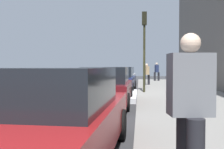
{
  "coord_description": "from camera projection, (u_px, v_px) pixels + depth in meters",
  "views": [
    {
      "loc": [
        -14.48,
        -1.09,
        1.53
      ],
      "look_at": [
        0.47,
        0.48,
        1.08
      ],
      "focal_mm": 41.41,
      "sensor_mm": 36.0,
      "label": 1
    }
  ],
  "objects": [
    {
      "name": "pedestrian_navy_coat",
      "position": [
        157.0,
        71.0,
        25.41
      ],
      "size": [
        0.53,
        0.58,
        1.78
      ],
      "color": "black",
      "rests_on": "sidewalk"
    },
    {
      "name": "lane_stripe_centre",
      "position": [
        64.0,
        93.0,
        14.89
      ],
      "size": [
        28.0,
        0.14,
        0.01
      ],
      "primitive_type": "cube",
      "color": "gold",
      "rests_on": "ground"
    },
    {
      "name": "traffic_light_pole",
      "position": [
        144.0,
        38.0,
        13.95
      ],
      "size": [
        0.35,
        0.26,
        4.33
      ],
      "color": "#2D2D19",
      "rests_on": "sidewalk"
    },
    {
      "name": "snow_bank_curb",
      "position": [
        131.0,
        95.0,
        12.79
      ],
      "size": [
        4.45,
        0.56,
        0.22
      ],
      "primitive_type": "cube",
      "color": "white",
      "rests_on": "ground"
    },
    {
      "name": "pedestrian_tan_coat",
      "position": [
        147.0,
        73.0,
        19.8
      ],
      "size": [
        0.51,
        0.51,
        1.62
      ],
      "color": "black",
      "rests_on": "sidewalk"
    },
    {
      "name": "parked_car_maroon",
      "position": [
        107.0,
        86.0,
        10.16
      ],
      "size": [
        4.23,
        1.93,
        1.51
      ],
      "color": "black",
      "rests_on": "ground"
    },
    {
      "name": "pedestrian_blue_coat",
      "position": [
        186.0,
        73.0,
        18.82
      ],
      "size": [
        0.57,
        0.49,
        1.72
      ],
      "color": "black",
      "rests_on": "sidewalk"
    },
    {
      "name": "parked_car_navy",
      "position": [
        119.0,
        79.0,
        15.79
      ],
      "size": [
        4.69,
        1.99,
        1.51
      ],
      "color": "black",
      "rests_on": "ground"
    },
    {
      "name": "sidewalk",
      "position": [
        179.0,
        93.0,
        14.21
      ],
      "size": [
        28.0,
        4.6,
        0.15
      ],
      "primitive_type": "cube",
      "color": "gray",
      "rests_on": "ground"
    },
    {
      "name": "parked_car_red",
      "position": [
        57.0,
        116.0,
        4.05
      ],
      "size": [
        4.5,
        2.01,
        1.51
      ],
      "color": "black",
      "rests_on": "ground"
    },
    {
      "name": "pedestrian_grey_coat",
      "position": [
        190.0,
        105.0,
        2.93
      ],
      "size": [
        0.58,
        0.51,
        1.76
      ],
      "color": "black",
      "rests_on": "sidewalk"
    },
    {
      "name": "parked_car_silver",
      "position": [
        124.0,
        76.0,
        22.45
      ],
      "size": [
        4.78,
        1.95,
        1.51
      ],
      "color": "black",
      "rests_on": "ground"
    },
    {
      "name": "pedestrian_burgundy_coat",
      "position": [
        187.0,
        73.0,
        17.76
      ],
      "size": [
        0.56,
        0.58,
        1.83
      ],
      "color": "black",
      "rests_on": "sidewalk"
    },
    {
      "name": "ground_plane",
      "position": [
        120.0,
        94.0,
        14.56
      ],
      "size": [
        56.0,
        56.0,
        0.0
      ],
      "primitive_type": "plane",
      "color": "#333335"
    },
    {
      "name": "rolling_suitcase",
      "position": [
        188.0,
        83.0,
        17.37
      ],
      "size": [
        0.34,
        0.22,
        0.96
      ],
      "color": "black",
      "rests_on": "sidewalk"
    }
  ]
}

